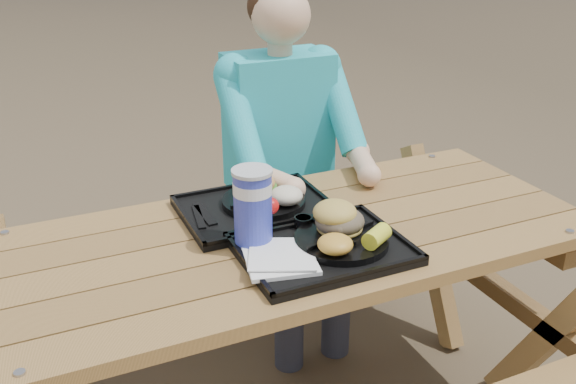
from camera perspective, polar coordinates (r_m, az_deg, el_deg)
name	(u,v)px	position (r m, az deg, el deg)	size (l,w,h in m)	color
picnic_table	(288,338)	(2.07, 0.00, -12.89)	(1.80, 1.49, 0.75)	#999999
tray_near	(322,250)	(1.76, 3.08, -5.17)	(0.45, 0.35, 0.02)	black
tray_far	(256,210)	(1.98, -2.85, -1.60)	(0.45, 0.35, 0.02)	black
plate_near	(341,240)	(1.77, 4.76, -4.30)	(0.26, 0.26, 0.02)	black
plate_far	(264,201)	(1.99, -2.17, -0.81)	(0.26, 0.26, 0.02)	black
napkin_stack	(280,259)	(1.68, -0.70, -5.93)	(0.18, 0.18, 0.02)	white
soda_cup	(253,209)	(1.72, -3.14, -1.54)	(0.10, 0.10, 0.21)	#1523A4
condiment_bbq	(303,222)	(1.85, 1.36, -2.69)	(0.05, 0.05, 0.03)	#320507
condiment_mustard	(319,222)	(1.86, 2.79, -2.65)	(0.04, 0.04, 0.03)	yellow
sandwich	(340,208)	(1.77, 4.66, -1.45)	(0.13, 0.13, 0.13)	gold
mac_cheese	(335,244)	(1.68, 4.22, -4.64)	(0.09, 0.09, 0.05)	gold
corn_cob	(377,236)	(1.73, 7.89, -3.93)	(0.08, 0.08, 0.05)	yellow
cutlery_far	(205,214)	(1.94, -7.41, -1.96)	(0.03, 0.16, 0.01)	black
burger	(258,179)	(2.00, -2.71, 1.19)	(0.11, 0.11, 0.10)	#CC8A48
baked_beans	(255,204)	(1.91, -2.99, -1.06)	(0.08, 0.08, 0.04)	#552711
potato_salad	(287,195)	(1.94, -0.13, -0.31)	(0.10, 0.10, 0.06)	silver
diner	(281,180)	(2.50, -0.66, 1.09)	(0.48, 0.84, 1.28)	teal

